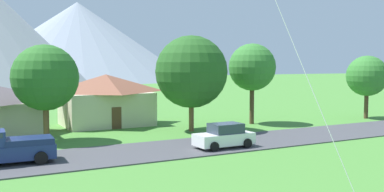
% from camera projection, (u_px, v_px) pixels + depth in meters
% --- Properties ---
extents(road_strip, '(160.00, 6.49, 0.08)m').
position_uv_depth(road_strip, '(160.00, 150.00, 30.04)').
color(road_strip, '#424247').
rests_on(road_strip, ground).
extents(mountain_far_west_ridge, '(82.94, 82.94, 28.19)m').
position_uv_depth(mountain_far_west_ridge, '(78.00, 41.00, 159.92)').
color(mountain_far_west_ridge, gray).
rests_on(mountain_far_west_ridge, ground).
extents(house_leftmost, '(8.66, 6.56, 4.91)m').
position_uv_depth(house_leftmost, '(106.00, 99.00, 42.50)').
color(house_leftmost, beige).
rests_on(house_leftmost, ground).
extents(tree_near_left, '(6.34, 6.34, 8.40)m').
position_uv_depth(tree_near_left, '(191.00, 72.00, 38.41)').
color(tree_near_left, brown).
rests_on(tree_near_left, ground).
extents(tree_left_of_center, '(4.96, 4.96, 7.37)m').
position_uv_depth(tree_left_of_center, '(45.00, 78.00, 32.89)').
color(tree_left_of_center, brown).
rests_on(tree_left_of_center, ground).
extents(tree_center, '(4.63, 4.63, 7.91)m').
position_uv_depth(tree_center, '(252.00, 67.00, 43.12)').
color(tree_center, '#4C3823').
rests_on(tree_center, ground).
extents(tree_right_of_center, '(4.36, 4.36, 6.80)m').
position_uv_depth(tree_right_of_center, '(367.00, 76.00, 47.47)').
color(tree_right_of_center, '#4C3823').
rests_on(tree_right_of_center, ground).
extents(parked_car_white_west_end, '(4.21, 2.11, 1.68)m').
position_uv_depth(parked_car_white_west_end, '(224.00, 136.00, 30.80)').
color(parked_car_white_west_end, white).
rests_on(parked_car_white_west_end, road_strip).
extents(pickup_truck_navy_west_side, '(5.29, 2.52, 1.99)m').
position_uv_depth(pickup_truck_navy_west_side, '(5.00, 147.00, 25.64)').
color(pickup_truck_navy_west_side, navy).
rests_on(pickup_truck_navy_west_side, road_strip).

